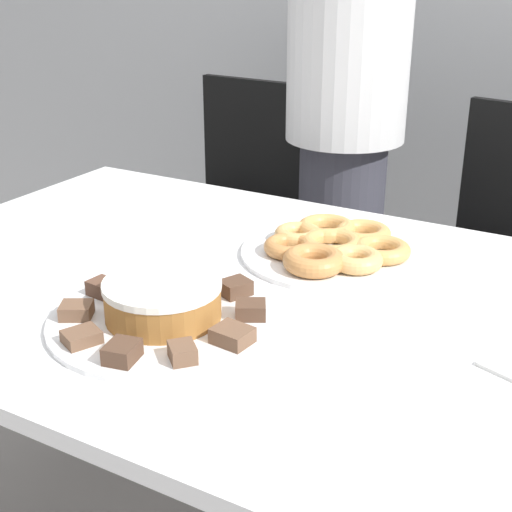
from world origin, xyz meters
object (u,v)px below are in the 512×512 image
office_chair_left (230,224)px  plate_donuts (331,253)px  frosted_cake (163,299)px  plate_cake (164,319)px  office_chair_right (496,277)px  person_standing (345,118)px

office_chair_left → plate_donuts: bearing=-43.0°
frosted_cake → office_chair_left: bearing=116.5°
plate_cake → frosted_cake: frosted_cake is taller
plate_donuts → office_chair_left: bearing=133.7°
office_chair_right → plate_cake: 1.21m
person_standing → office_chair_right: (0.46, 0.08, -0.43)m
plate_donuts → frosted_cake: bearing=-107.5°
office_chair_left → plate_cake: bearing=-60.2°
plate_cake → plate_donuts: size_ratio=1.05×
person_standing → office_chair_right: bearing=9.8°
office_chair_left → frosted_cake: (0.56, -1.13, 0.33)m
frosted_cake → person_standing: bearing=96.4°
plate_cake → plate_donuts: same height
person_standing → plate_cake: bearing=-83.6°
person_standing → plate_donuts: bearing=-69.0°
person_standing → office_chair_left: bearing=169.8°
office_chair_left → office_chair_right: 0.90m
office_chair_right → plate_donuts: 0.81m
office_chair_left → plate_donuts: (0.69, -0.72, 0.29)m
office_chair_right → plate_donuts: bearing=-95.3°
office_chair_left → person_standing: bearing=-7.0°
person_standing → plate_cake: 1.06m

